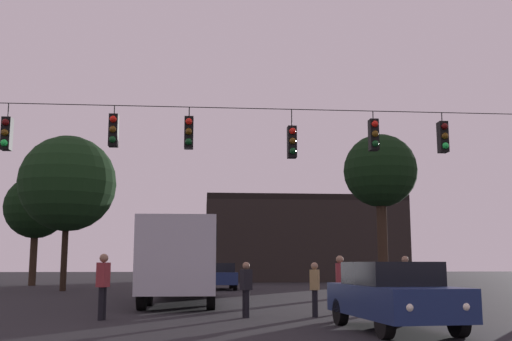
# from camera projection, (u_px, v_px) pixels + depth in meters

# --- Properties ---
(ground_plane) EXTENTS (168.00, 168.00, 0.00)m
(ground_plane) POSITION_uv_depth(u_px,v_px,m) (225.00, 294.00, 30.22)
(ground_plane) COLOR black
(ground_plane) RESTS_ON ground
(overhead_signal_span) EXTENTS (18.39, 0.44, 6.79)m
(overhead_signal_span) POSITION_uv_depth(u_px,v_px,m) (241.00, 174.00, 17.72)
(overhead_signal_span) COLOR black
(overhead_signal_span) RESTS_ON ground
(city_bus) EXTENTS (2.67, 11.03, 3.00)m
(city_bus) POSITION_uv_depth(u_px,v_px,m) (183.00, 254.00, 23.86)
(city_bus) COLOR #B7BCC6
(city_bus) RESTS_ON ground
(car_near_right) EXTENTS (2.18, 4.45, 1.52)m
(car_near_right) POSITION_uv_depth(u_px,v_px,m) (393.00, 294.00, 13.60)
(car_near_right) COLOR navy
(car_near_right) RESTS_ON ground
(car_far_left) EXTENTS (1.94, 4.38, 1.52)m
(car_far_left) POSITION_uv_depth(u_px,v_px,m) (220.00, 276.00, 35.21)
(car_far_left) COLOR navy
(car_far_left) RESTS_ON ground
(pedestrian_crossing_left) EXTENTS (0.34, 0.42, 1.52)m
(pedestrian_crossing_left) POSITION_uv_depth(u_px,v_px,m) (315.00, 286.00, 17.02)
(pedestrian_crossing_left) COLOR black
(pedestrian_crossing_left) RESTS_ON ground
(pedestrian_crossing_center) EXTENTS (0.34, 0.42, 1.53)m
(pedestrian_crossing_center) POSITION_uv_depth(u_px,v_px,m) (246.00, 286.00, 16.84)
(pedestrian_crossing_center) COLOR black
(pedestrian_crossing_center) RESTS_ON ground
(pedestrian_crossing_right) EXTENTS (0.29, 0.39, 1.72)m
(pedestrian_crossing_right) POSITION_uv_depth(u_px,v_px,m) (340.00, 280.00, 18.21)
(pedestrian_crossing_right) COLOR black
(pedestrian_crossing_right) RESTS_ON ground
(pedestrian_near_bus) EXTENTS (0.34, 0.42, 1.74)m
(pedestrian_near_bus) POSITION_uv_depth(u_px,v_px,m) (103.00, 282.00, 16.15)
(pedestrian_near_bus) COLOR black
(pedestrian_near_bus) RESTS_ON ground
(pedestrian_trailing) EXTENTS (0.34, 0.42, 1.74)m
(pedestrian_trailing) POSITION_uv_depth(u_px,v_px,m) (406.00, 278.00, 20.64)
(pedestrian_trailing) COLOR black
(pedestrian_trailing) RESTS_ON ground
(corner_building) EXTENTS (16.79, 10.46, 7.18)m
(corner_building) POSITION_uv_depth(u_px,v_px,m) (300.00, 240.00, 54.15)
(corner_building) COLOR black
(corner_building) RESTS_ON ground
(tree_left_silhouette) EXTENTS (4.32, 4.32, 7.53)m
(tree_left_silhouette) POSITION_uv_depth(u_px,v_px,m) (36.00, 208.00, 42.02)
(tree_left_silhouette) COLOR #2D2116
(tree_left_silhouette) RESTS_ON ground
(tree_behind_building) EXTENTS (3.82, 3.82, 8.22)m
(tree_behind_building) POSITION_uv_depth(u_px,v_px,m) (380.00, 172.00, 31.65)
(tree_behind_building) COLOR #2D2116
(tree_behind_building) RESTS_ON ground
(tree_right_far) EXTENTS (5.39, 5.39, 8.65)m
(tree_right_far) POSITION_uv_depth(u_px,v_px,m) (68.00, 184.00, 34.00)
(tree_right_far) COLOR black
(tree_right_far) RESTS_ON ground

